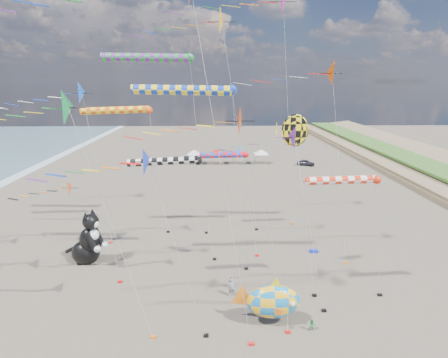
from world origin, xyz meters
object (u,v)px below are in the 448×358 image
fish_inflatable (273,301)px  child_green (312,325)px  child_blue (231,282)px  parked_car (306,163)px  person_adult (232,288)px  cat_inflatable (87,236)px

fish_inflatable → child_green: fish_inflatable is taller
child_blue → parked_car: bearing=14.4°
person_adult → child_blue: bearing=88.5°
fish_inflatable → person_adult: bearing=127.5°
cat_inflatable → parked_car: cat_inflatable is taller
cat_inflatable → child_blue: (14.29, -5.10, -2.35)m
fish_inflatable → person_adult: (-2.86, 3.72, -1.19)m
cat_inflatable → parked_car: 53.30m
child_green → child_blue: (-5.76, 5.82, 0.02)m
fish_inflatable → child_green: 3.34m
cat_inflatable → child_green: (20.05, -10.93, -2.37)m
person_adult → child_green: 7.31m
person_adult → fish_inflatable: bearing=-55.6°
child_green → child_blue: 8.19m
child_blue → parked_car: parked_car is taller
cat_inflatable → person_adult: (14.32, -6.39, -2.05)m
parked_car → fish_inflatable: bearing=-171.1°
cat_inflatable → parked_car: size_ratio=1.51×
child_green → child_blue: size_ratio=0.96×
fish_inflatable → parked_car: 54.30m
fish_inflatable → child_blue: size_ratio=5.17×
person_adult → parked_car: (18.64, 48.21, -0.18)m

